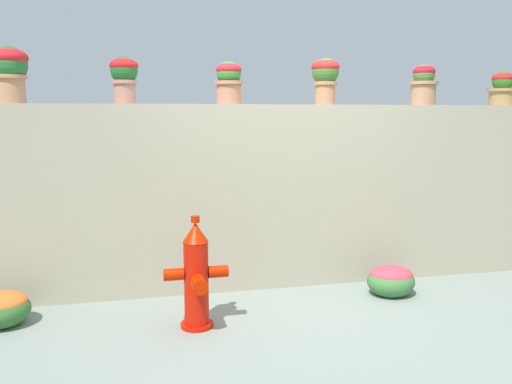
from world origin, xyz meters
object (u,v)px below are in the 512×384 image
Objects in this scene: potted_plant_0 at (9,69)px; potted_plant_4 at (424,83)px; potted_plant_5 at (502,88)px; flower_bush_right at (391,279)px; potted_plant_2 at (229,80)px; flower_bush_left at (0,308)px; potted_plant_3 at (325,76)px; potted_plant_1 at (124,75)px; fire_hydrant at (196,277)px.

potted_plant_0 reaches higher than potted_plant_4.
potted_plant_0 is at bearing 179.97° from potted_plant_5.
potted_plant_0 is at bearing 169.60° from flower_bush_right.
flower_bush_left is (-1.88, -0.51, -1.76)m from potted_plant_2.
potted_plant_5 is at bearing 3.13° from potted_plant_4.
potted_plant_3 is at bearing 0.74° from potted_plant_2.
potted_plant_1 is at bearing -179.60° from potted_plant_5.
potted_plant_1 is 2.94m from flower_bush_right.
potted_plant_3 is at bearing -0.38° from potted_plant_0.
potted_plant_2 reaches higher than potted_plant_5.
flower_bush_right is at bearing -13.77° from potted_plant_1.
potted_plant_5 is at bearing 15.76° from fire_hydrant.
potted_plant_4 is 0.86× the size of flower_bush_left.
potted_plant_5 is at bearing -0.03° from potted_plant_0.
potted_plant_2 is 0.97× the size of potted_plant_4.
potted_plant_2 is 0.91m from potted_plant_3.
flower_bush_left is (-0.07, -0.54, -1.83)m from potted_plant_0.
potted_plant_0 is at bearing 179.19° from potted_plant_4.
fire_hydrant reaches higher than flower_bush_right.
potted_plant_1 is at bearing 179.91° from potted_plant_2.
potted_plant_3 is 0.95× the size of flower_bush_left.
potted_plant_0 is 1.19× the size of potted_plant_4.
potted_plant_4 is 1.13× the size of potted_plant_5.
potted_plant_3 reaches higher than potted_plant_2.
fire_hydrant is (-1.33, -0.90, -1.57)m from potted_plant_3.
potted_plant_2 is 2.29m from flower_bush_right.
flower_bush_right is (1.78, 0.33, -0.25)m from fire_hydrant.
potted_plant_3 reaches higher than fire_hydrant.
potted_plant_3 is 1.95m from flower_bush_right.
potted_plant_1 is 1.02× the size of potted_plant_4.
potted_plant_0 reaches higher than potted_plant_1.
potted_plant_5 is 0.76× the size of flower_bush_left.
potted_plant_2 is 1.80m from fire_hydrant.
fire_hydrant is 1.92× the size of flower_bush_left.
potted_plant_1 is 0.92× the size of flower_bush_right.
potted_plant_5 reaches higher than flower_bush_right.
potted_plant_1 is at bearing -1.78° from potted_plant_0.
potted_plant_1 is 1.82m from potted_plant_3.
potted_plant_4 is (0.99, -0.03, -0.06)m from potted_plant_3.
potted_plant_0 reaches higher than potted_plant_3.
potted_plant_4 is 1.91m from flower_bush_right.
potted_plant_0 is 2.73m from potted_plant_3.
potted_plant_3 is at bearing 34.02° from fire_hydrant.
potted_plant_4 is at bearing -1.98° from potted_plant_3.
potted_plant_2 is 2.63m from flower_bush_left.
potted_plant_2 reaches higher than flower_bush_right.
fire_hydrant is 2.01× the size of flower_bush_right.
potted_plant_3 is (0.91, 0.01, 0.05)m from potted_plant_2.
flower_bush_right is (3.18, -0.58, -1.83)m from potted_plant_0.
potted_plant_0 is at bearing 178.22° from potted_plant_1.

